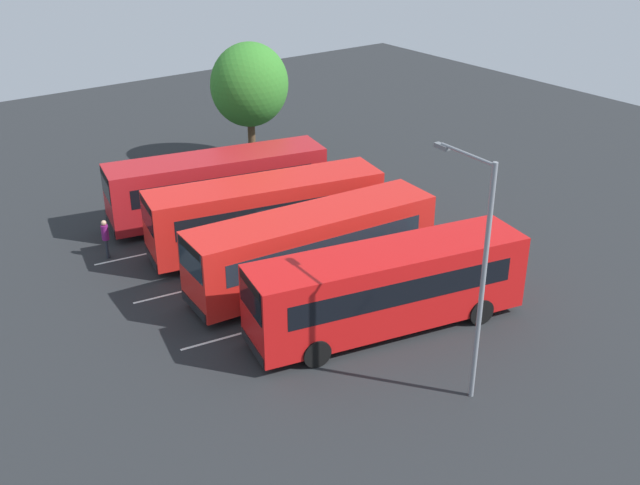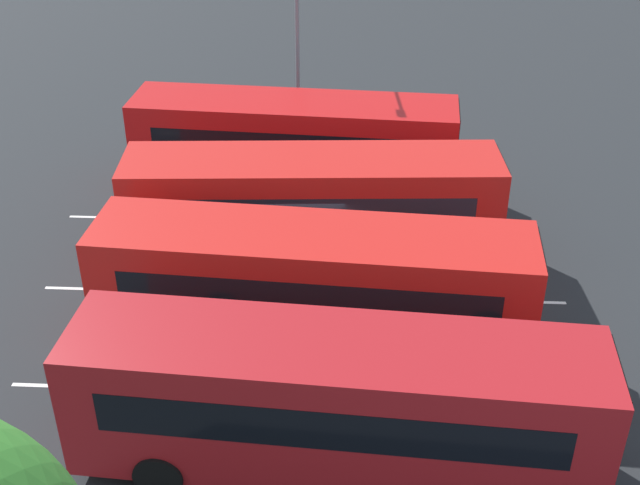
# 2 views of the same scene
# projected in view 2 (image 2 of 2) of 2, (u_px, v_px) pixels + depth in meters

# --- Properties ---
(ground_plane) EXTENTS (70.87, 70.87, 0.00)m
(ground_plane) POSITION_uv_depth(u_px,v_px,m) (302.00, 295.00, 23.03)
(ground_plane) COLOR #232628
(bus_far_left) EXTENTS (11.03, 4.67, 3.28)m
(bus_far_left) POSITION_uv_depth(u_px,v_px,m) (336.00, 402.00, 16.62)
(bus_far_left) COLOR #AD191E
(bus_far_left) RESTS_ON ground
(bus_center_left) EXTENTS (11.03, 4.68, 3.28)m
(bus_center_left) POSITION_uv_depth(u_px,v_px,m) (313.00, 284.00, 20.28)
(bus_center_left) COLOR red
(bus_center_left) RESTS_ON ground
(bus_center_right) EXTENTS (10.93, 3.34, 3.28)m
(bus_center_right) POSITION_uv_depth(u_px,v_px,m) (313.00, 204.00, 23.82)
(bus_center_right) COLOR red
(bus_center_right) RESTS_ON ground
(bus_far_right) EXTENTS (11.03, 4.68, 3.28)m
(bus_far_right) POSITION_uv_depth(u_px,v_px,m) (295.00, 142.00, 27.58)
(bus_far_right) COLOR red
(bus_far_right) RESTS_ON ground
(pedestrian) EXTENTS (0.40, 0.40, 1.82)m
(pedestrian) POSITION_uv_depth(u_px,v_px,m) (610.00, 383.00, 18.22)
(pedestrian) COLOR #232833
(pedestrian) RESTS_ON ground
(street_lamp) EXTENTS (0.34, 2.66, 8.19)m
(street_lamp) POSITION_uv_depth(u_px,v_px,m) (297.00, 18.00, 30.04)
(street_lamp) COLOR gray
(street_lamp) RESTS_ON ground
(lane_stripe_outer_left) EXTENTS (14.51, 2.23, 0.01)m
(lane_stripe_outer_left) POSITION_uv_depth(u_px,v_px,m) (315.00, 395.00, 19.48)
(lane_stripe_outer_left) COLOR silver
(lane_stripe_outer_left) RESTS_ON ground
(lane_stripe_inner_left) EXTENTS (14.51, 2.23, 0.01)m
(lane_stripe_inner_left) POSITION_uv_depth(u_px,v_px,m) (302.00, 295.00, 23.03)
(lane_stripe_inner_left) COLOR silver
(lane_stripe_inner_left) RESTS_ON ground
(lane_stripe_inner_right) EXTENTS (14.51, 2.23, 0.01)m
(lane_stripe_inner_right) POSITION_uv_depth(u_px,v_px,m) (293.00, 222.00, 26.59)
(lane_stripe_inner_right) COLOR silver
(lane_stripe_inner_right) RESTS_ON ground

